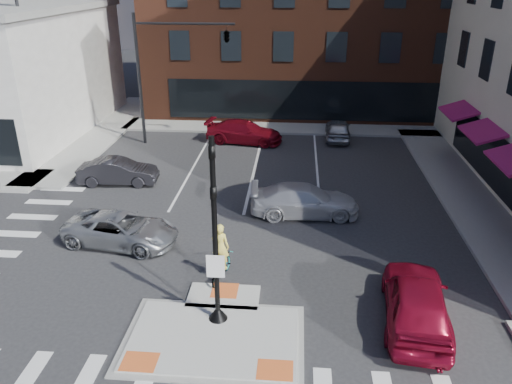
# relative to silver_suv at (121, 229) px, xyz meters

# --- Properties ---
(ground) EXTENTS (120.00, 120.00, 0.00)m
(ground) POSITION_rel_silver_suv_xyz_m (4.64, -5.00, -0.64)
(ground) COLOR #28282B
(ground) RESTS_ON ground
(refuge_island) EXTENTS (5.40, 4.65, 0.13)m
(refuge_island) POSITION_rel_silver_suv_xyz_m (4.64, -5.26, -0.59)
(refuge_island) COLOR gray
(refuge_island) RESTS_ON ground
(sidewalk_e) EXTENTS (3.00, 24.00, 0.15)m
(sidewalk_e) POSITION_rel_silver_suv_xyz_m (15.44, 5.00, -0.57)
(sidewalk_e) COLOR gray
(sidewalk_e) RESTS_ON ground
(sidewalk_n) EXTENTS (26.00, 3.00, 0.15)m
(sidewalk_n) POSITION_rel_silver_suv_xyz_m (7.64, 17.00, -0.57)
(sidewalk_n) COLOR gray
(sidewalk_n) RESTS_ON ground
(building_n) EXTENTS (24.40, 18.40, 15.50)m
(building_n) POSITION_rel_silver_suv_xyz_m (7.64, 26.99, 7.16)
(building_n) COLOR #572A1B
(building_n) RESTS_ON ground
(building_far_left) EXTENTS (10.00, 12.00, 10.00)m
(building_far_left) POSITION_rel_silver_suv_xyz_m (0.64, 47.00, 4.36)
(building_far_left) COLOR slate
(building_far_left) RESTS_ON ground
(building_far_right) EXTENTS (12.00, 12.00, 12.00)m
(building_far_right) POSITION_rel_silver_suv_xyz_m (13.64, 49.00, 5.36)
(building_far_right) COLOR brown
(building_far_right) RESTS_ON ground
(signal_pole) EXTENTS (0.60, 0.60, 5.98)m
(signal_pole) POSITION_rel_silver_suv_xyz_m (4.64, -4.60, 1.72)
(signal_pole) COLOR black
(signal_pole) RESTS_ON refuge_island
(mast_arm_signal) EXTENTS (6.10, 2.24, 8.00)m
(mast_arm_signal) POSITION_rel_silver_suv_xyz_m (1.17, 13.00, 5.57)
(mast_arm_signal) COLOR black
(mast_arm_signal) RESTS_ON ground
(silver_suv) EXTENTS (4.89, 2.82, 1.28)m
(silver_suv) POSITION_rel_silver_suv_xyz_m (0.00, 0.00, 0.00)
(silver_suv) COLOR #ABAEB2
(silver_suv) RESTS_ON ground
(red_sedan) EXTENTS (2.47, 4.96, 1.62)m
(red_sedan) POSITION_rel_silver_suv_xyz_m (10.79, -4.14, 0.17)
(red_sedan) COLOR maroon
(red_sedan) RESTS_ON ground
(white_pickup) EXTENTS (4.99, 2.28, 1.42)m
(white_pickup) POSITION_rel_silver_suv_xyz_m (7.38, 3.29, 0.07)
(white_pickup) COLOR silver
(white_pickup) RESTS_ON ground
(bg_car_dark) EXTENTS (4.13, 1.69, 1.33)m
(bg_car_dark) POSITION_rel_silver_suv_xyz_m (-2.25, 6.17, 0.02)
(bg_car_dark) COLOR #232327
(bg_car_dark) RESTS_ON ground
(bg_car_silver) EXTENTS (1.75, 4.01, 1.35)m
(bg_car_silver) POSITION_rel_silver_suv_xyz_m (9.64, 14.85, 0.03)
(bg_car_silver) COLOR #A7A9AE
(bg_car_silver) RESTS_ON ground
(bg_car_red) EXTENTS (5.16, 2.70, 1.43)m
(bg_car_red) POSITION_rel_silver_suv_xyz_m (3.55, 13.59, 0.07)
(bg_car_red) COLOR maroon
(bg_car_red) RESTS_ON ground
(cyclist) EXTENTS (0.95, 1.83, 2.20)m
(cyclist) POSITION_rel_silver_suv_xyz_m (4.38, -2.20, 0.10)
(cyclist) COLOR #3F3F44
(cyclist) RESTS_ON ground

